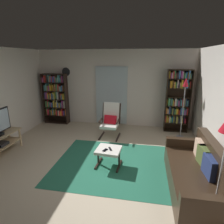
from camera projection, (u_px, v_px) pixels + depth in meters
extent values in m
plane|color=beige|center=(91.00, 168.00, 4.08)|extent=(7.02, 7.02, 0.00)
cube|color=silver|center=(114.00, 88.00, 6.46)|extent=(5.60, 0.06, 2.60)
cube|color=silver|center=(111.00, 96.00, 6.48)|extent=(1.10, 0.01, 2.00)
cube|color=#276E53|center=(113.00, 164.00, 4.25)|extent=(2.60, 2.15, 0.01)
cylinder|color=tan|center=(20.00, 137.00, 5.03)|extent=(0.05, 0.05, 0.50)
cylinder|color=tan|center=(9.00, 137.00, 5.09)|extent=(0.05, 0.05, 0.50)
cube|color=#28282D|center=(1.00, 144.00, 4.58)|extent=(0.26, 0.28, 0.07)
cube|color=black|center=(45.00, 99.00, 6.77)|extent=(0.02, 0.30, 1.79)
cube|color=black|center=(67.00, 100.00, 6.63)|extent=(0.02, 0.30, 1.79)
cube|color=black|center=(58.00, 98.00, 6.83)|extent=(0.86, 0.02, 1.79)
cube|color=black|center=(58.00, 122.00, 6.94)|extent=(0.83, 0.28, 0.02)
cube|color=black|center=(57.00, 115.00, 6.86)|extent=(0.83, 0.28, 0.02)
cube|color=black|center=(56.00, 107.00, 6.78)|extent=(0.83, 0.28, 0.02)
cube|color=black|center=(56.00, 99.00, 6.70)|extent=(0.83, 0.28, 0.02)
cube|color=black|center=(55.00, 91.00, 6.61)|extent=(0.83, 0.28, 0.02)
cube|color=black|center=(54.00, 82.00, 6.53)|extent=(0.83, 0.28, 0.02)
cube|color=black|center=(54.00, 74.00, 6.45)|extent=(0.83, 0.28, 0.02)
cube|color=gold|center=(48.00, 111.00, 6.91)|extent=(0.04, 0.11, 0.22)
cube|color=#2C7952|center=(48.00, 111.00, 6.90)|extent=(0.03, 0.21, 0.24)
cube|color=red|center=(49.00, 111.00, 6.87)|extent=(0.04, 0.23, 0.22)
cube|color=#3A774D|center=(51.00, 112.00, 6.89)|extent=(0.04, 0.11, 0.19)
cube|color=#2D7C4C|center=(52.00, 112.00, 6.87)|extent=(0.04, 0.15, 0.17)
cube|color=orange|center=(52.00, 112.00, 6.86)|extent=(0.02, 0.21, 0.20)
cube|color=teal|center=(53.00, 111.00, 6.86)|extent=(0.02, 0.18, 0.24)
cube|color=#3959B7|center=(54.00, 112.00, 6.86)|extent=(0.03, 0.19, 0.18)
cube|color=#A39B2A|center=(55.00, 112.00, 6.86)|extent=(0.03, 0.17, 0.20)
cube|color=brown|center=(56.00, 112.00, 6.85)|extent=(0.02, 0.13, 0.18)
cube|color=gold|center=(56.00, 112.00, 6.83)|extent=(0.03, 0.12, 0.24)
cube|color=red|center=(57.00, 112.00, 6.83)|extent=(0.04, 0.19, 0.18)
cube|color=#263031|center=(59.00, 112.00, 6.84)|extent=(0.02, 0.23, 0.21)
cube|color=beige|center=(60.00, 112.00, 6.82)|extent=(0.03, 0.22, 0.19)
cube|color=red|center=(61.00, 113.00, 6.80)|extent=(0.04, 0.21, 0.17)
cube|color=yellow|center=(62.00, 113.00, 6.80)|extent=(0.04, 0.20, 0.17)
cube|color=red|center=(63.00, 112.00, 6.78)|extent=(0.03, 0.23, 0.25)
cube|color=#884393|center=(64.00, 113.00, 6.79)|extent=(0.03, 0.13, 0.18)
cube|color=#3C56A9|center=(65.00, 113.00, 6.80)|extent=(0.02, 0.14, 0.17)
cube|color=brown|center=(66.00, 112.00, 6.78)|extent=(0.03, 0.15, 0.25)
cube|color=orange|center=(67.00, 112.00, 6.77)|extent=(0.03, 0.19, 0.24)
cube|color=gold|center=(47.00, 104.00, 6.83)|extent=(0.02, 0.13, 0.20)
cube|color=#427C41|center=(47.00, 104.00, 6.80)|extent=(0.04, 0.22, 0.22)
cube|color=red|center=(48.00, 103.00, 6.79)|extent=(0.03, 0.12, 0.25)
cube|color=#2E7D3E|center=(50.00, 104.00, 6.80)|extent=(0.03, 0.19, 0.19)
cube|color=#8E4198|center=(51.00, 104.00, 6.79)|extent=(0.04, 0.11, 0.17)
cube|color=brown|center=(52.00, 104.00, 6.79)|extent=(0.02, 0.13, 0.16)
cube|color=#3867AE|center=(53.00, 105.00, 6.77)|extent=(0.04, 0.17, 0.17)
cube|color=orange|center=(54.00, 104.00, 6.78)|extent=(0.02, 0.15, 0.21)
cube|color=gold|center=(55.00, 103.00, 6.75)|extent=(0.03, 0.20, 0.25)
cube|color=brown|center=(56.00, 104.00, 6.74)|extent=(0.02, 0.12, 0.22)
cube|color=gold|center=(57.00, 105.00, 6.75)|extent=(0.04, 0.16, 0.18)
cube|color=beige|center=(58.00, 103.00, 6.73)|extent=(0.03, 0.19, 0.27)
cube|color=#3657AC|center=(59.00, 105.00, 6.72)|extent=(0.03, 0.21, 0.17)
cube|color=gold|center=(60.00, 105.00, 6.72)|extent=(0.04, 0.17, 0.18)
cube|color=teal|center=(61.00, 105.00, 6.73)|extent=(0.04, 0.18, 0.17)
cube|color=gold|center=(62.00, 105.00, 6.71)|extent=(0.02, 0.13, 0.16)
cube|color=#9F3691|center=(63.00, 104.00, 6.70)|extent=(0.03, 0.24, 0.26)
cube|color=#2F2E23|center=(64.00, 105.00, 6.68)|extent=(0.03, 0.20, 0.21)
cube|color=beige|center=(65.00, 104.00, 6.67)|extent=(0.03, 0.22, 0.26)
cube|color=#2759A0|center=(46.00, 95.00, 6.74)|extent=(0.03, 0.13, 0.22)
cube|color=#8D3B96|center=(47.00, 95.00, 6.72)|extent=(0.02, 0.18, 0.25)
cube|color=#963D82|center=(47.00, 96.00, 6.71)|extent=(0.03, 0.17, 0.22)
cube|color=orange|center=(49.00, 96.00, 6.70)|extent=(0.04, 0.16, 0.22)
cube|color=#358A53|center=(50.00, 96.00, 6.72)|extent=(0.02, 0.19, 0.16)
cube|color=black|center=(51.00, 96.00, 6.70)|extent=(0.03, 0.18, 0.17)
cube|color=orange|center=(52.00, 96.00, 6.68)|extent=(0.04, 0.23, 0.21)
cube|color=#3368A3|center=(53.00, 96.00, 6.69)|extent=(0.02, 0.22, 0.22)
cube|color=gold|center=(54.00, 96.00, 6.67)|extent=(0.04, 0.13, 0.24)
cube|color=#3B5BAE|center=(55.00, 96.00, 6.67)|extent=(0.02, 0.24, 0.19)
cube|color=#A69F31|center=(55.00, 95.00, 6.64)|extent=(0.04, 0.23, 0.25)
cube|color=#398253|center=(57.00, 95.00, 6.67)|extent=(0.04, 0.11, 0.26)
cube|color=teal|center=(58.00, 95.00, 6.65)|extent=(0.03, 0.16, 0.27)
cube|color=beige|center=(59.00, 95.00, 6.64)|extent=(0.02, 0.24, 0.27)
cube|color=#2C242A|center=(60.00, 95.00, 6.65)|extent=(0.04, 0.18, 0.25)
cube|color=#C03D2F|center=(61.00, 96.00, 6.64)|extent=(0.04, 0.12, 0.19)
cube|color=#2766A2|center=(62.00, 97.00, 6.64)|extent=(0.02, 0.20, 0.16)
cube|color=gold|center=(63.00, 97.00, 6.62)|extent=(0.04, 0.14, 0.19)
cube|color=gold|center=(64.00, 96.00, 6.62)|extent=(0.04, 0.18, 0.20)
cube|color=#2F8447|center=(65.00, 96.00, 6.59)|extent=(0.02, 0.15, 0.26)
cube|color=black|center=(45.00, 88.00, 6.66)|extent=(0.04, 0.18, 0.16)
cube|color=teal|center=(46.00, 88.00, 6.63)|extent=(0.03, 0.20, 0.19)
cube|color=gold|center=(47.00, 88.00, 6.62)|extent=(0.02, 0.14, 0.21)
cube|color=teal|center=(47.00, 87.00, 6.61)|extent=(0.03, 0.23, 0.25)
cube|color=#A58B33|center=(49.00, 88.00, 6.61)|extent=(0.02, 0.23, 0.17)
cube|color=#98338D|center=(50.00, 88.00, 6.62)|extent=(0.04, 0.23, 0.17)
cube|color=#A89D36|center=(51.00, 87.00, 6.59)|extent=(0.03, 0.18, 0.23)
cube|color=orange|center=(52.00, 88.00, 6.62)|extent=(0.04, 0.18, 0.18)
cube|color=gold|center=(53.00, 88.00, 6.61)|extent=(0.03, 0.12, 0.20)
cube|color=gold|center=(54.00, 88.00, 6.59)|extent=(0.03, 0.15, 0.20)
cube|color=brown|center=(55.00, 88.00, 6.59)|extent=(0.04, 0.21, 0.15)
cube|color=brown|center=(56.00, 87.00, 6.56)|extent=(0.04, 0.23, 0.25)
cube|color=#2B8E4B|center=(58.00, 87.00, 6.56)|extent=(0.04, 0.16, 0.24)
cube|color=red|center=(59.00, 87.00, 6.56)|extent=(0.04, 0.18, 0.23)
cube|color=brown|center=(60.00, 88.00, 6.53)|extent=(0.04, 0.16, 0.18)
cube|color=#578A93|center=(61.00, 89.00, 6.54)|extent=(0.04, 0.24, 0.16)
cube|color=#365DAE|center=(63.00, 88.00, 6.55)|extent=(0.04, 0.23, 0.20)
cube|color=brown|center=(64.00, 88.00, 6.51)|extent=(0.02, 0.22, 0.20)
cube|color=orange|center=(65.00, 89.00, 6.54)|extent=(0.03, 0.18, 0.16)
cube|color=#994185|center=(44.00, 80.00, 6.56)|extent=(0.04, 0.22, 0.17)
cube|color=teal|center=(45.00, 78.00, 6.56)|extent=(0.03, 0.13, 0.26)
cube|color=red|center=(46.00, 79.00, 6.53)|extent=(0.03, 0.23, 0.24)
cube|color=#CA3B2F|center=(47.00, 78.00, 6.53)|extent=(0.04, 0.11, 0.27)
cube|color=black|center=(48.00, 78.00, 6.52)|extent=(0.04, 0.21, 0.26)
cube|color=#5D9BA4|center=(49.00, 78.00, 6.54)|extent=(0.02, 0.18, 0.25)
cube|color=orange|center=(50.00, 79.00, 6.53)|extent=(0.03, 0.11, 0.21)
cube|color=#356DB0|center=(52.00, 79.00, 6.54)|extent=(0.03, 0.18, 0.20)
cube|color=#BF2E37|center=(53.00, 79.00, 6.51)|extent=(0.03, 0.18, 0.21)
cube|color=#3869B9|center=(54.00, 79.00, 6.51)|extent=(0.04, 0.21, 0.20)
cube|color=#9A3792|center=(55.00, 79.00, 6.50)|extent=(0.04, 0.16, 0.21)
cube|color=brown|center=(56.00, 79.00, 6.47)|extent=(0.03, 0.17, 0.22)
cube|color=#58978D|center=(57.00, 80.00, 6.49)|extent=(0.02, 0.24, 0.17)
cube|color=beige|center=(58.00, 80.00, 6.47)|extent=(0.02, 0.10, 0.15)
cube|color=teal|center=(59.00, 78.00, 6.46)|extent=(0.04, 0.20, 0.27)
cube|color=teal|center=(61.00, 80.00, 6.45)|extent=(0.04, 0.13, 0.16)
cube|color=red|center=(62.00, 79.00, 6.44)|extent=(0.03, 0.12, 0.22)
cube|color=#9C3D84|center=(63.00, 79.00, 6.46)|extent=(0.04, 0.22, 0.22)
cube|color=black|center=(166.00, 101.00, 5.95)|extent=(0.02, 0.30, 1.99)
cube|color=black|center=(190.00, 102.00, 5.83)|extent=(0.02, 0.30, 1.99)
cube|color=black|center=(177.00, 100.00, 6.03)|extent=(0.73, 0.02, 1.99)
cube|color=black|center=(175.00, 130.00, 6.17)|extent=(0.70, 0.28, 0.02)
cube|color=black|center=(175.00, 123.00, 6.09)|extent=(0.70, 0.28, 0.02)
cube|color=black|center=(176.00, 114.00, 6.01)|extent=(0.70, 0.28, 0.02)
cube|color=black|center=(177.00, 106.00, 5.93)|extent=(0.70, 0.28, 0.02)
cube|color=black|center=(178.00, 97.00, 5.85)|extent=(0.70, 0.28, 0.02)
cube|color=black|center=(179.00, 88.00, 5.77)|extent=(0.70, 0.28, 0.02)
cube|color=black|center=(180.00, 79.00, 5.69)|extent=(0.70, 0.28, 0.02)
cube|color=black|center=(181.00, 70.00, 5.62)|extent=(0.70, 0.28, 0.02)
cube|color=#CE3C32|center=(166.00, 119.00, 6.13)|extent=(0.03, 0.19, 0.21)
cube|color=#A59B26|center=(167.00, 118.00, 6.10)|extent=(0.04, 0.15, 0.25)
cube|color=orange|center=(168.00, 119.00, 6.12)|extent=(0.02, 0.17, 0.17)
cube|color=#BBB7A4|center=(170.00, 119.00, 6.08)|extent=(0.04, 0.14, 0.21)
cube|color=#408942|center=(171.00, 119.00, 6.11)|extent=(0.04, 0.20, 0.18)
cube|color=#276BB0|center=(172.00, 119.00, 6.09)|extent=(0.02, 0.18, 0.22)
cube|color=#A29E35|center=(174.00, 119.00, 6.08)|extent=(0.03, 0.15, 0.21)
cube|color=black|center=(175.00, 119.00, 6.08)|extent=(0.03, 0.23, 0.22)
cube|color=#A0973A|center=(176.00, 119.00, 6.04)|extent=(0.04, 0.23, 0.23)
cube|color=#2B2925|center=(178.00, 119.00, 6.07)|extent=(0.03, 0.23, 0.23)
cube|color=#171C34|center=(179.00, 120.00, 6.04)|extent=(0.03, 0.17, 0.15)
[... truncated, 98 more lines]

